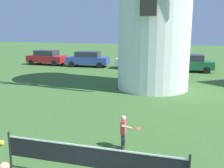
# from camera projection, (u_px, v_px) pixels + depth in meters

# --- Properties ---
(tennis_net) EXTENTS (4.97, 0.06, 1.10)m
(tennis_net) POSITION_uv_depth(u_px,v_px,m) (91.00, 157.00, 6.86)
(tennis_net) COLOR black
(tennis_net) RESTS_ON ground_plane
(player_far) EXTENTS (0.70, 0.47, 1.16)m
(player_far) POSITION_uv_depth(u_px,v_px,m) (124.00, 130.00, 8.73)
(player_far) COLOR #333338
(player_far) RESTS_ON ground_plane
(stray_ball) EXTENTS (0.18, 0.18, 0.18)m
(stray_ball) POSITION_uv_depth(u_px,v_px,m) (2.00, 143.00, 9.11)
(stray_ball) COLOR yellow
(stray_ball) RESTS_ON ground_plane
(parked_car_red) EXTENTS (4.25, 2.04, 1.56)m
(parked_car_red) POSITION_uv_depth(u_px,v_px,m) (47.00, 57.00, 28.66)
(parked_car_red) COLOR red
(parked_car_red) RESTS_ON ground_plane
(parked_car_blue) EXTENTS (4.40, 2.10, 1.56)m
(parked_car_blue) POSITION_uv_depth(u_px,v_px,m) (88.00, 59.00, 27.26)
(parked_car_blue) COLOR #334C99
(parked_car_blue) RESTS_ON ground_plane
(parked_car_silver) EXTENTS (4.33, 1.91, 1.56)m
(parked_car_silver) POSITION_uv_depth(u_px,v_px,m) (138.00, 61.00, 25.71)
(parked_car_silver) COLOR silver
(parked_car_silver) RESTS_ON ground_plane
(parked_car_green) EXTENTS (4.22, 2.08, 1.56)m
(parked_car_green) POSITION_uv_depth(u_px,v_px,m) (190.00, 63.00, 24.14)
(parked_car_green) COLOR #1E6638
(parked_car_green) RESTS_ON ground_plane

